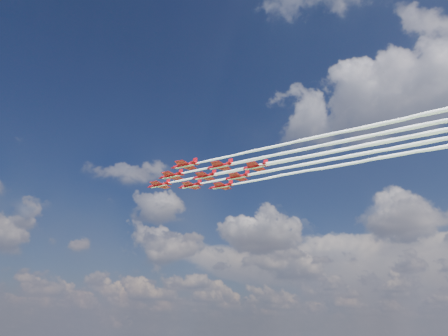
{
  "coord_description": "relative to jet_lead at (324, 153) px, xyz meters",
  "views": [
    {
      "loc": [
        91.67,
        -129.99,
        18.09
      ],
      "look_at": [
        4.76,
        -7.35,
        75.91
      ],
      "focal_mm": 35.0,
      "sensor_mm": 36.0,
      "label": 1
    }
  ],
  "objects": [
    {
      "name": "jet_row3_starb",
      "position": [
        20.12,
        16.02,
        0.0
      ],
      "size": [
        146.53,
        21.61,
        2.89
      ],
      "rotation": [
        0.0,
        0.0,
        0.11
      ],
      "color": "red"
    },
    {
      "name": "jet_lead",
      "position": [
        0.0,
        0.0,
        0.0
      ],
      "size": [
        146.53,
        21.61,
        2.89
      ],
      "rotation": [
        0.0,
        0.0,
        0.11
      ],
      "color": "red"
    },
    {
      "name": "jet_row3_port",
      "position": [
        23.16,
        -11.19,
        0.0
      ],
      "size": [
        146.53,
        21.61,
        2.89
      ],
      "rotation": [
        0.0,
        0.0,
        0.11
      ],
      "color": "red"
    },
    {
      "name": "jet_row2_starb",
      "position": [
        10.06,
        8.01,
        0.0
      ],
      "size": [
        146.53,
        21.61,
        2.89
      ],
      "rotation": [
        0.0,
        0.0,
        0.11
      ],
      "color": "red"
    },
    {
      "name": "jet_row2_port",
      "position": [
        11.58,
        -5.59,
        0.0
      ],
      "size": [
        146.53,
        21.61,
        2.89
      ],
      "rotation": [
        0.0,
        0.0,
        0.11
      ],
      "color": "red"
    },
    {
      "name": "jet_row4_port",
      "position": [
        33.22,
        -3.18,
        0.0
      ],
      "size": [
        146.53,
        21.61,
        2.89
      ],
      "rotation": [
        0.0,
        0.0,
        0.11
      ],
      "color": "red"
    },
    {
      "name": "jet_row4_starb",
      "position": [
        31.7,
        10.43,
        0.0
      ],
      "size": [
        146.53,
        21.61,
        2.89
      ],
      "rotation": [
        0.0,
        0.0,
        0.11
      ],
      "color": "red"
    },
    {
      "name": "jet_row3_centre",
      "position": [
        21.64,
        2.42,
        0.0
      ],
      "size": [
        146.53,
        21.61,
        2.89
      ],
      "rotation": [
        0.0,
        0.0,
        0.11
      ],
      "color": "red"
    }
  ]
}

